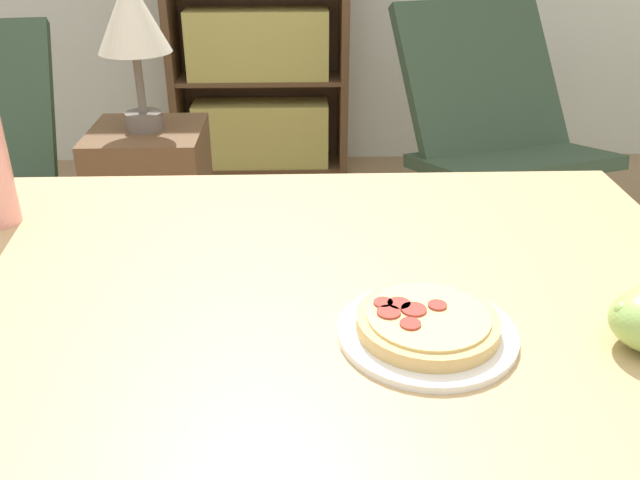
# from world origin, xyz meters

# --- Properties ---
(dining_table) EXTENTS (1.39, 0.92, 0.74)m
(dining_table) POSITION_xyz_m (-0.02, 0.04, 0.65)
(dining_table) COLOR tan
(dining_table) RESTS_ON ground_plane
(pizza_on_plate) EXTENTS (0.23, 0.23, 0.04)m
(pizza_on_plate) POSITION_xyz_m (0.21, -0.07, 0.75)
(pizza_on_plate) COLOR white
(pizza_on_plate) RESTS_ON dining_table
(lounge_chair_far) EXTENTS (0.81, 0.92, 0.88)m
(lounge_chair_far) POSITION_xyz_m (0.82, 1.68, 0.29)
(lounge_chair_far) COLOR slate
(lounge_chair_far) RESTS_ON ground_plane
(bookshelf) EXTENTS (0.84, 0.28, 1.34)m
(bookshelf) POSITION_xyz_m (-0.14, 2.46, 0.64)
(bookshelf) COLOR brown
(bookshelf) RESTS_ON ground_plane
(side_table) EXTENTS (0.34, 0.34, 0.61)m
(side_table) POSITION_xyz_m (-0.41, 1.20, 0.31)
(side_table) COLOR brown
(side_table) RESTS_ON ground_plane
(table_lamp) EXTENTS (0.21, 0.21, 0.44)m
(table_lamp) POSITION_xyz_m (-0.41, 1.20, 0.93)
(table_lamp) COLOR #665B51
(table_lamp) RESTS_ON side_table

